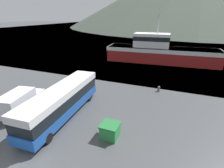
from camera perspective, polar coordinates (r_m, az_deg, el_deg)
water_surface at (r=144.01m, az=18.89°, el=16.96°), size 240.00×240.00×0.00m
tour_bus at (r=18.24m, az=-15.91°, el=-5.19°), size 3.17×11.45×3.09m
delivery_van at (r=20.79m, az=-27.66°, el=-5.03°), size 3.05×5.80×2.39m
fishing_boat at (r=39.41m, az=15.29°, el=10.24°), size 23.37×6.94×11.04m
storage_bin at (r=15.25m, az=-0.64°, el=-14.95°), size 1.54×1.52×1.28m
small_boat at (r=48.12m, az=23.15°, el=9.08°), size 2.42×7.87×1.01m
mooring_bollard at (r=24.45m, az=15.01°, el=-1.44°), size 0.36×0.36×0.76m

